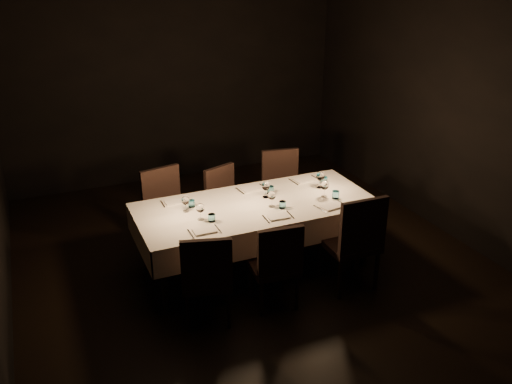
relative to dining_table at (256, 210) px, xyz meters
name	(u,v)px	position (x,y,z in m)	size (l,w,h in m)	color
room	(256,137)	(0.00, 0.00, 0.81)	(5.01, 6.01, 3.01)	black
dining_table	(256,210)	(0.00, 0.00, 0.00)	(2.52, 1.12, 0.76)	black
chair_near_left	(207,275)	(-0.81, -0.75, -0.17)	(0.56, 0.56, 0.94)	black
place_setting_near_left	(204,217)	(-0.64, -0.22, 0.14)	(0.32, 0.40, 0.18)	silver
chair_near_center	(276,262)	(-0.12, -0.77, -0.18)	(0.48, 0.48, 0.92)	black
place_setting_near_center	(276,204)	(0.13, -0.22, 0.14)	(0.32, 0.40, 0.18)	silver
chair_near_right	(354,239)	(0.74, -0.78, -0.11)	(0.52, 0.52, 1.06)	black
place_setting_near_right	(329,194)	(0.76, -0.22, 0.15)	(0.36, 0.41, 0.19)	silver
chair_far_left	(166,207)	(-0.78, 0.77, -0.15)	(0.56, 0.56, 0.98)	black
place_setting_far_left	(184,202)	(-0.72, 0.22, 0.14)	(0.30, 0.40, 0.17)	silver
chair_far_center	(225,200)	(-0.06, 0.79, -0.19)	(0.55, 0.55, 0.89)	black
place_setting_far_center	(263,188)	(0.17, 0.22, 0.15)	(0.35, 0.41, 0.19)	silver
chair_far_right	(282,186)	(0.71, 0.83, -0.15)	(0.54, 0.54, 0.97)	black
place_setting_far_right	(316,178)	(0.84, 0.22, 0.15)	(0.36, 0.42, 0.20)	silver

